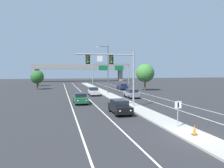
{
  "coord_description": "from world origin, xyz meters",
  "views": [
    {
      "loc": [
        -9.56,
        -13.97,
        4.81
      ],
      "look_at": [
        -3.2,
        12.78,
        3.2
      ],
      "focal_mm": 35.52,
      "sensor_mm": 36.0,
      "label": 1
    }
  ],
  "objects": [
    {
      "name": "ground_plane",
      "position": [
        0.0,
        0.0,
        0.0
      ],
      "size": [
        260.0,
        260.0,
        0.0
      ],
      "primitive_type": "plane",
      "color": "#28282B"
    },
    {
      "name": "median_island",
      "position": [
        0.0,
        18.0,
        0.07
      ],
      "size": [
        2.4,
        110.0,
        0.15
      ],
      "primitive_type": "cube",
      "color": "#9E9B93",
      "rests_on": "ground"
    },
    {
      "name": "lane_stripe_oncoming_center",
      "position": [
        -4.7,
        25.0,
        0.0
      ],
      "size": [
        0.14,
        100.0,
        0.01
      ],
      "primitive_type": "cube",
      "color": "silver",
      "rests_on": "ground"
    },
    {
      "name": "lane_stripe_receding_center",
      "position": [
        4.7,
        25.0,
        0.0
      ],
      "size": [
        0.14,
        100.0,
        0.01
      ],
      "primitive_type": "cube",
      "color": "silver",
      "rests_on": "ground"
    },
    {
      "name": "edge_stripe_left",
      "position": [
        -8.0,
        25.0,
        0.0
      ],
      "size": [
        0.14,
        100.0,
        0.01
      ],
      "primitive_type": "cube",
      "color": "silver",
      "rests_on": "ground"
    },
    {
      "name": "edge_stripe_right",
      "position": [
        8.0,
        25.0,
        0.0
      ],
      "size": [
        0.14,
        100.0,
        0.01
      ],
      "primitive_type": "cube",
      "color": "silver",
      "rests_on": "ground"
    },
    {
      "name": "overhead_signal_mast",
      "position": [
        -2.38,
        14.19,
        5.35
      ],
      "size": [
        7.78,
        0.44,
        7.2
      ],
      "color": "gray",
      "rests_on": "median_island"
    },
    {
      "name": "median_sign_post",
      "position": [
        0.04,
        2.58,
        1.59
      ],
      "size": [
        0.6,
        0.1,
        2.2
      ],
      "color": "gray",
      "rests_on": "median_island"
    },
    {
      "name": "street_lamp_median",
      "position": [
        0.16,
        31.55,
        5.79
      ],
      "size": [
        2.58,
        0.28,
        10.0
      ],
      "color": "#4C4C51",
      "rests_on": "median_island"
    },
    {
      "name": "car_oncoming_black",
      "position": [
        -2.99,
        9.88,
        0.82
      ],
      "size": [
        1.82,
        4.47,
        1.58
      ],
      "color": "black",
      "rests_on": "ground"
    },
    {
      "name": "car_oncoming_green",
      "position": [
        -6.58,
        18.71,
        0.82
      ],
      "size": [
        1.86,
        4.49,
        1.58
      ],
      "color": "#195633",
      "rests_on": "ground"
    },
    {
      "name": "car_oncoming_silver",
      "position": [
        -3.02,
        29.25,
        0.82
      ],
      "size": [
        1.89,
        4.5,
        1.58
      ],
      "color": "#B7B7BC",
      "rests_on": "ground"
    },
    {
      "name": "car_receding_grey",
      "position": [
        3.05,
        23.82,
        0.82
      ],
      "size": [
        1.87,
        4.49,
        1.58
      ],
      "color": "slate",
      "rests_on": "ground"
    },
    {
      "name": "car_receding_navy",
      "position": [
        6.36,
        41.33,
        0.82
      ],
      "size": [
        1.93,
        4.51,
        1.58
      ],
      "color": "#141E4C",
      "rests_on": "ground"
    },
    {
      "name": "traffic_cone_median_nose",
      "position": [
        -0.0,
        0.15,
        0.51
      ],
      "size": [
        0.36,
        0.36,
        0.74
      ],
      "color": "black",
      "rests_on": "median_island"
    },
    {
      "name": "highway_sign_gantry",
      "position": [
        8.2,
        62.0,
        6.16
      ],
      "size": [
        13.28,
        0.42,
        7.5
      ],
      "color": "gray",
      "rests_on": "ground"
    },
    {
      "name": "overpass_bridge",
      "position": [
        0.0,
        89.75,
        5.78
      ],
      "size": [
        42.4,
        6.4,
        7.65
      ],
      "color": "gray",
      "rests_on": "ground"
    },
    {
      "name": "tree_far_left_c",
      "position": [
        -16.32,
        61.8,
        3.26
      ],
      "size": [
        3.46,
        3.46,
        5.01
      ],
      "color": "#4C3823",
      "rests_on": "ground"
    },
    {
      "name": "tree_far_right_c",
      "position": [
        11.08,
        37.43,
        4.31
      ],
      "size": [
        4.56,
        4.56,
        6.6
      ],
      "color": "#4C3823",
      "rests_on": "ground"
    },
    {
      "name": "tree_far_left_a",
      "position": [
        -15.22,
        46.75,
        3.22
      ],
      "size": [
        3.42,
        3.42,
        4.94
      ],
      "color": "#4C3823",
      "rests_on": "ground"
    }
  ]
}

